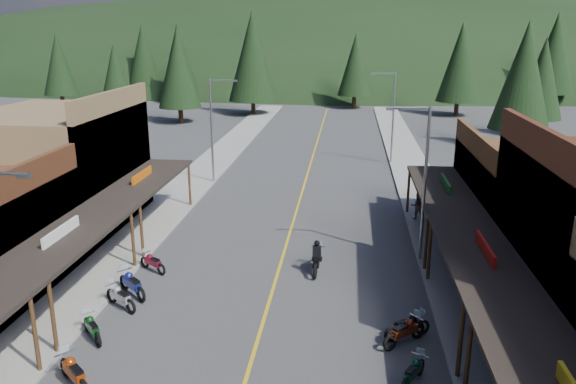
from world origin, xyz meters
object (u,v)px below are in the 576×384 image
(pine_1, at_px, (179,57))
(pine_4, at_px, (460,62))
(pedestrian_east_b, at_px, (417,206))
(bike_west_10, at_px, (153,262))
(bike_west_7, at_px, (92,327))
(shop_west_3, at_px, (59,170))
(streetlight_2, at_px, (422,178))
(pine_11, at_px, (524,76))
(pine_3, at_px, (355,65))
(streetlight_3, at_px, (392,114))
(pine_5, at_px, (554,53))
(streetlight_1, at_px, (213,126))
(pine_8, at_px, (116,82))
(bike_west_6, at_px, (74,372))
(bike_east_7, at_px, (405,330))
(rider_on_bike, at_px, (317,259))
(shop_east_3, at_px, (539,200))
(bike_west_8, at_px, (120,296))
(bike_west_9, at_px, (132,283))
(pine_7, at_px, (143,55))
(bike_east_6, at_px, (413,371))
(pine_10, at_px, (178,69))
(pedestrian_east_a, at_px, (497,355))
(bike_east_8, at_px, (407,325))
(pine_0, at_px, (59,64))
(pine_2, at_px, (252,56))
(pine_9, at_px, (542,78))

(pine_1, xyz_separation_m, pine_4, (42.00, -10.00, 0.00))
(pedestrian_east_b, bearing_deg, bike_west_10, 30.14)
(bike_west_7, bearing_deg, shop_west_3, 79.28)
(streetlight_2, height_order, pine_11, pine_11)
(shop_west_3, relative_size, pine_3, 0.99)
(streetlight_3, distance_m, pine_5, 50.08)
(streetlight_1, height_order, pine_8, pine_8)
(bike_west_6, distance_m, bike_west_10, 9.41)
(bike_west_6, relative_size, pedestrian_east_b, 1.33)
(bike_east_7, height_order, rider_on_bike, rider_on_bike)
(bike_west_7, bearing_deg, shop_east_3, -10.10)
(pine_1, relative_size, bike_west_8, 6.08)
(shop_east_3, bearing_deg, bike_west_7, -148.36)
(bike_west_9, relative_size, pedestrian_east_b, 1.34)
(pine_7, xyz_separation_m, bike_west_9, (25.83, -73.38, -6.59))
(streetlight_3, relative_size, bike_east_7, 3.82)
(bike_west_8, bearing_deg, bike_east_6, -74.04)
(pedestrian_east_b, bearing_deg, streetlight_1, -30.74)
(pine_1, distance_m, pine_10, 20.89)
(bike_west_9, bearing_deg, streetlight_1, 44.46)
(pedestrian_east_b, bearing_deg, bike_west_9, 37.15)
(bike_west_6, bearing_deg, pine_4, 22.14)
(bike_west_6, xyz_separation_m, rider_on_bike, (7.47, 10.22, 0.06))
(pine_1, bearing_deg, pine_3, -8.13)
(streetlight_1, xyz_separation_m, pine_10, (-11.05, 28.00, 2.32))
(pine_4, bearing_deg, rider_on_bike, -106.64)
(bike_west_10, bearing_deg, pine_5, 2.56)
(streetlight_1, height_order, pine_10, pine_10)
(pine_10, bearing_deg, pedestrian_east_a, -63.09)
(pine_5, bearing_deg, streetlight_3, -122.78)
(bike_east_8, bearing_deg, pine_0, -170.18)
(pine_1, distance_m, pedestrian_east_b, 64.22)
(pine_2, bearing_deg, pine_1, 139.40)
(streetlight_3, relative_size, bike_east_8, 4.11)
(streetlight_2, relative_size, pine_10, 0.69)
(pine_2, distance_m, pine_5, 46.17)
(streetlight_3, distance_m, pine_1, 50.65)
(pine_9, height_order, pedestrian_east_b, pine_9)
(pine_1, relative_size, rider_on_bike, 5.37)
(shop_west_3, distance_m, pedestrian_east_b, 21.81)
(streetlight_1, relative_size, pine_5, 0.57)
(pine_2, height_order, bike_west_8, pine_2)
(pine_7, height_order, pedestrian_east_b, pine_7)
(pine_1, distance_m, pine_11, 54.41)
(pine_0, bearing_deg, pine_1, 26.57)
(pine_3, distance_m, bike_east_7, 66.44)
(bike_east_6, distance_m, bike_east_8, 3.02)
(shop_west_3, height_order, bike_east_8, shop_west_3)
(bike_west_6, bearing_deg, pedestrian_east_a, -39.63)
(pine_8, bearing_deg, pine_10, 68.20)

